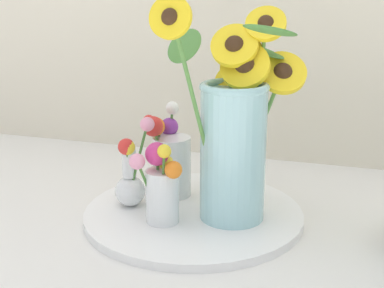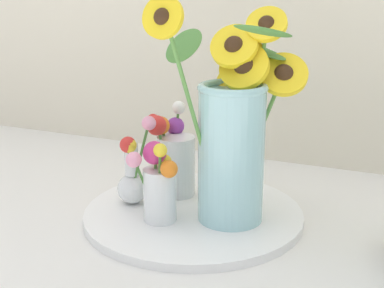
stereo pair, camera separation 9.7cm
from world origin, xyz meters
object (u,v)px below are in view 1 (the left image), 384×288
(serving_tray, at_px, (192,214))
(vase_bulb_right, at_px, (130,175))
(vase_small_center, at_px, (161,184))
(vase_small_back, at_px, (169,157))
(mason_jar_sunflowers, at_px, (235,133))

(serving_tray, bearing_deg, vase_bulb_right, -172.57)
(vase_small_center, xyz_separation_m, vase_small_back, (-0.03, 0.13, 0.01))
(vase_bulb_right, xyz_separation_m, vase_small_back, (0.05, 0.08, 0.02))
(mason_jar_sunflowers, bearing_deg, vase_bulb_right, -176.39)
(serving_tray, height_order, mason_jar_sunflowers, mason_jar_sunflowers)
(serving_tray, height_order, vase_small_back, vase_small_back)
(mason_jar_sunflowers, relative_size, vase_small_center, 2.65)
(vase_small_back, bearing_deg, vase_bulb_right, -122.63)
(serving_tray, relative_size, vase_small_center, 2.73)
(mason_jar_sunflowers, distance_m, vase_small_back, 0.18)
(serving_tray, height_order, vase_small_center, vase_small_center)
(mason_jar_sunflowers, height_order, vase_bulb_right, mason_jar_sunflowers)
(serving_tray, distance_m, mason_jar_sunflowers, 0.18)
(mason_jar_sunflowers, height_order, vase_small_back, mason_jar_sunflowers)
(serving_tray, height_order, vase_bulb_right, vase_bulb_right)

